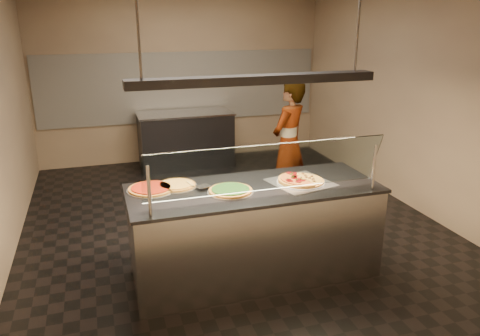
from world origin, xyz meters
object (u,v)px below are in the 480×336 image
object	(u,v)px
sneeze_guard	(268,168)
pizza_spinach	(230,190)
heat_lamp_housing	(255,80)
pizza_spatula	(195,185)
worker	(289,143)
pizza_cheese	(176,185)
half_pizza_pepperoni	(291,180)
serving_counter	(254,231)
perforated_tray	(301,182)
half_pizza_sausage	(311,179)
prep_table	(186,139)
pizza_tomato	(151,188)

from	to	relation	value
sneeze_guard	pizza_spinach	bearing A→B (deg)	131.72
pizza_spinach	heat_lamp_housing	size ratio (longest dim) A/B	0.19
pizza_spatula	worker	bearing A→B (deg)	43.44
pizza_spatula	heat_lamp_housing	xyz separation A→B (m)	(0.54, -0.16, 0.99)
worker	pizza_cheese	bearing A→B (deg)	2.34
half_pizza_pepperoni	pizza_spinach	distance (m)	0.63
serving_counter	pizza_cheese	distance (m)	0.89
pizza_spinach	perforated_tray	bearing A→B (deg)	2.76
perforated_tray	heat_lamp_housing	xyz separation A→B (m)	(-0.47, 0.02, 1.01)
half_pizza_sausage	pizza_spinach	world-z (taller)	half_pizza_sausage
heat_lamp_housing	half_pizza_pepperoni	bearing A→B (deg)	-3.08
sneeze_guard	pizza_spatula	bearing A→B (deg)	137.30
perforated_tray	half_pizza_sausage	xyz separation A→B (m)	(0.11, 0.00, 0.02)
half_pizza_sausage	worker	distance (m)	1.80
sneeze_guard	heat_lamp_housing	world-z (taller)	heat_lamp_housing
half_pizza_sausage	pizza_cheese	size ratio (longest dim) A/B	1.22
worker	heat_lamp_housing	size ratio (longest dim) A/B	0.74
pizza_spinach	pizza_cheese	xyz separation A→B (m)	(-0.45, 0.30, -0.00)
prep_table	heat_lamp_housing	xyz separation A→B (m)	(-0.06, -3.75, 1.48)
half_pizza_sausage	pizza_spatula	world-z (taller)	half_pizza_sausage
serving_counter	pizza_cheese	size ratio (longest dim) A/B	6.11
worker	heat_lamp_housing	world-z (taller)	heat_lamp_housing
pizza_spatula	perforated_tray	bearing A→B (deg)	-9.88
sneeze_guard	pizza_tomato	xyz separation A→B (m)	(-0.96, 0.56, -0.28)
half_pizza_pepperoni	pizza_cheese	distance (m)	1.11
perforated_tray	prep_table	bearing A→B (deg)	96.24
pizza_spinach	half_pizza_sausage	bearing A→B (deg)	2.42
pizza_tomato	prep_table	bearing A→B (deg)	73.95
pizza_spinach	pizza_spatula	size ratio (longest dim) A/B	1.92
pizza_cheese	pizza_tomato	world-z (taller)	same
half_pizza_pepperoni	pizza_tomato	world-z (taller)	half_pizza_pepperoni
pizza_cheese	pizza_tomato	bearing A→B (deg)	-173.39
pizza_tomato	sneeze_guard	bearing A→B (deg)	-30.48
sneeze_guard	pizza_spatula	distance (m)	0.78
sneeze_guard	half_pizza_sausage	xyz separation A→B (m)	(0.58, 0.32, -0.27)
pizza_spinach	pizza_cheese	world-z (taller)	pizza_spinach
sneeze_guard	half_pizza_sausage	distance (m)	0.72
prep_table	heat_lamp_housing	distance (m)	4.04
pizza_spatula	half_pizza_sausage	bearing A→B (deg)	-8.94
sneeze_guard	perforated_tray	distance (m)	0.64
serving_counter	half_pizza_pepperoni	world-z (taller)	half_pizza_pepperoni
half_pizza_pepperoni	serving_counter	bearing A→B (deg)	176.92
half_pizza_pepperoni	pizza_tomato	xyz separation A→B (m)	(-1.32, 0.24, -0.02)
serving_counter	half_pizza_sausage	xyz separation A→B (m)	(0.58, -0.02, 0.49)
pizza_tomato	prep_table	xyz separation A→B (m)	(1.02, 3.54, -0.48)
pizza_cheese	worker	size ratio (longest dim) A/B	0.23
pizza_spinach	worker	size ratio (longest dim) A/B	0.26
half_pizza_sausage	heat_lamp_housing	world-z (taller)	heat_lamp_housing
half_pizza_sausage	pizza_cheese	distance (m)	1.32
half_pizza_pepperoni	half_pizza_sausage	bearing A→B (deg)	-0.13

